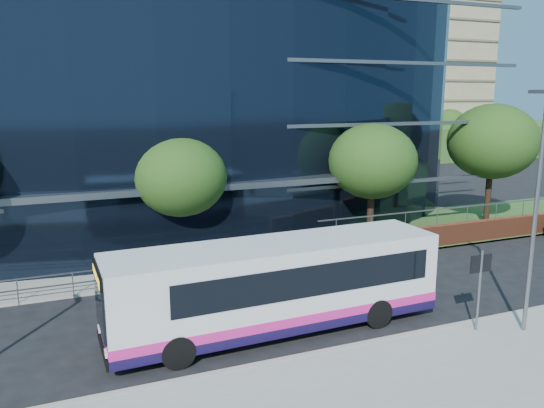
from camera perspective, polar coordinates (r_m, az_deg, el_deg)
name	(u,v)px	position (r m, az deg, el deg)	size (l,w,h in m)	color
ground	(336,337)	(18.42, 6.86, -14.01)	(200.00, 200.00, 0.00)	black
kerb	(351,348)	(17.61, 8.49, -15.04)	(80.00, 0.25, 0.16)	gray
yellow_line_outer	(348,347)	(17.80, 8.14, -14.99)	(80.00, 0.08, 0.01)	gold
yellow_line_inner	(345,345)	(17.91, 7.89, -14.80)	(80.00, 0.08, 0.01)	gold
far_forecourt	(115,262)	(26.75, -16.52, -5.99)	(50.00, 8.00, 0.10)	gray
glass_office	(124,94)	(35.55, -15.67, 11.36)	(44.00, 23.10, 16.00)	black
guard_railings	(73,278)	(22.62, -20.66, -7.49)	(24.00, 0.05, 1.10)	slate
apartment_block	(341,73)	(82.22, 7.38, 13.85)	(60.00, 42.00, 30.00)	#2D511E
street_sign	(480,274)	(18.98, 21.49, -6.99)	(0.85, 0.09, 2.80)	slate
tree_far_b	(181,177)	(24.79, -9.81, 2.84)	(4.29, 4.29, 6.05)	black
tree_far_c	(372,161)	(28.14, 10.75, 4.52)	(4.62, 4.62, 6.51)	black
tree_far_d	(493,142)	(34.50, 22.63, 6.22)	(5.28, 5.28, 7.44)	black
tree_dist_e	(352,124)	(63.34, 8.56, 8.51)	(4.62, 4.62, 6.51)	black
tree_dist_f	(449,123)	(74.31, 18.55, 8.25)	(4.29, 4.29, 6.05)	black
streetlight_east	(536,206)	(19.08, 26.49, -0.19)	(0.15, 0.77, 8.00)	slate
city_bus	(280,285)	(18.16, 0.83, -8.66)	(11.55, 2.95, 3.11)	silver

